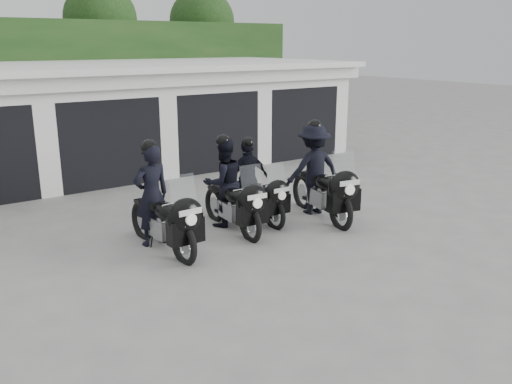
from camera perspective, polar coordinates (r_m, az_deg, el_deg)
ground at (r=9.49m, az=-2.73°, el=-6.46°), size 80.00×80.00×0.00m
garage_block at (r=16.34m, az=-18.24°, el=7.27°), size 16.40×6.80×2.96m
background_vegetation at (r=21.00m, az=-21.61°, el=12.32°), size 20.00×3.90×5.80m
police_bike_a at (r=9.56m, az=-10.03°, el=-1.53°), size 0.74×2.28×1.98m
police_bike_b at (r=10.53m, az=-2.94°, el=0.35°), size 0.89×2.17×1.89m
police_bike_c at (r=11.13m, az=-0.37°, el=0.88°), size 0.95×2.00×1.74m
police_bike_d at (r=11.36m, az=6.52°, el=1.84°), size 1.34×2.35×2.07m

